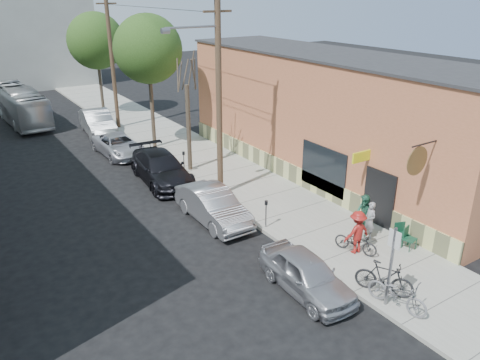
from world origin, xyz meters
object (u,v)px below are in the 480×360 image
patron_grey (370,220)px  parked_bike_b (397,294)px  patron_green (364,215)px  patio_chair_a (410,239)px  tree_bare (189,128)px  cyclist (357,232)px  car_4 (98,122)px  car_1 (213,206)px  sign_post (392,260)px  parked_bike_a (384,278)px  patio_chair_b (403,234)px  bus (20,105)px  parking_meter_near (266,210)px  tree_leafy_far (96,41)px  tree_leafy_mid (148,49)px  car_0 (307,274)px  utility_pole_near (218,89)px  car_3 (119,145)px  parking_meter_far (184,159)px  car_2 (161,168)px

patron_grey → parked_bike_b: (-2.76, -3.69, -0.25)m
patron_green → patio_chair_a: bearing=31.0°
tree_bare → patron_grey: tree_bare is taller
cyclist → parked_bike_b: bearing=70.5°
car_4 → car_1: bearing=-84.3°
patio_chair_a → sign_post: bearing=-165.9°
parked_bike_a → patio_chair_b: bearing=0.6°
parked_bike_b → car_4: bearing=81.3°
patio_chair_a → bus: 30.69m
parking_meter_near → tree_leafy_far: 23.78m
tree_leafy_mid → patio_chair_b: tree_leafy_mid is taller
tree_leafy_far → car_0: tree_leafy_far is taller
patio_chair_a → parked_bike_b: 4.02m
patron_grey → cyclist: 1.42m
car_1 → tree_bare: bearing=71.8°
patio_chair_a → patron_green: patron_green is taller
utility_pole_near → car_1: (-1.59, -2.11, -4.66)m
parking_meter_near → car_4: 18.42m
car_1 → bus: (-3.98, 22.78, 0.61)m
car_3 → car_4: car_4 is taller
tree_bare → parked_bike_b: 14.87m
patio_chair_b → parked_bike_b: 4.34m
sign_post → bus: size_ratio=0.29×
tree_bare → patron_green: size_ratio=2.72×
parked_bike_b → parking_meter_far: bearing=78.5°
sign_post → bus: bearing=100.1°
cyclist → car_0: size_ratio=0.43×
patron_grey → parked_bike_a: (-2.50, -2.93, -0.20)m
sign_post → car_3: 19.58m
patio_chair_a → parked_bike_a: (-3.12, -1.42, 0.14)m
tree_bare → patio_chair_b: bearing=-75.3°
utility_pole_near → tree_leafy_mid: 8.94m
tree_leafy_mid → parked_bike_a: bearing=-90.1°
patio_chair_a → tree_leafy_mid: bearing=85.8°
patio_chair_a → parked_bike_b: parked_bike_b is taller
utility_pole_near → tree_bare: (0.41, 3.93, -2.87)m
parking_meter_near → parked_bike_b: 6.73m
tree_leafy_far → patio_chair_a: size_ratio=9.05×
parking_meter_far → tree_bare: (0.55, 0.35, 1.56)m
sign_post → patron_green: (2.89, 3.73, -0.80)m
parking_meter_far → parked_bike_b: bearing=-89.0°
tree_leafy_mid → parked_bike_b: tree_leafy_mid is taller
patron_grey → parked_bike_b: bearing=-24.5°
sign_post → tree_bare: 14.49m
tree_bare → tree_leafy_far: bearing=90.0°
sign_post → car_2: sign_post is taller
tree_bare → patio_chair_b: 12.72m
cyclist → tree_bare: bearing=-79.2°
parking_meter_far → car_0: (-1.45, -11.99, -0.30)m
parked_bike_a → car_2: bearing=69.4°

